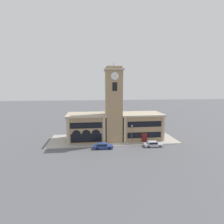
% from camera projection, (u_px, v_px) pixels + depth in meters
% --- Properties ---
extents(ground_plane, '(300.00, 300.00, 0.00)m').
position_uv_depth(ground_plane, '(116.00, 146.00, 44.94)').
color(ground_plane, '#56565B').
extents(sidewalk_kerb, '(36.00, 12.34, 0.15)m').
position_uv_depth(sidewalk_kerb, '(113.00, 139.00, 50.99)').
color(sidewalk_kerb, '#A39E93').
rests_on(sidewalk_kerb, ground_plane).
extents(clock_tower, '(5.06, 5.06, 21.70)m').
position_uv_depth(clock_tower, '(114.00, 105.00, 47.98)').
color(clock_tower, '#9E7F5B').
rests_on(clock_tower, ground_plane).
extents(town_hall_left_wing, '(10.88, 8.58, 7.62)m').
position_uv_depth(town_hall_left_wing, '(87.00, 127.00, 49.74)').
color(town_hall_left_wing, '#9E7F5B').
rests_on(town_hall_left_wing, ground_plane).
extents(town_hall_right_wing, '(12.22, 8.58, 7.54)m').
position_uv_depth(town_hall_right_wing, '(141.00, 126.00, 51.60)').
color(town_hall_right_wing, '#9E7F5B').
rests_on(town_hall_right_wing, ground_plane).
extents(parked_car_near, '(4.81, 1.84, 1.39)m').
position_uv_depth(parked_car_near, '(103.00, 146.00, 43.23)').
color(parked_car_near, navy).
rests_on(parked_car_near, ground_plane).
extents(parked_car_mid, '(4.78, 1.97, 1.37)m').
position_uv_depth(parked_car_mid, '(153.00, 144.00, 44.74)').
color(parked_car_mid, '#B2B7C1').
rests_on(parked_car_mid, ground_plane).
extents(street_lamp, '(0.36, 0.36, 5.15)m').
position_uv_depth(street_lamp, '(132.00, 132.00, 45.64)').
color(street_lamp, '#4C4C51').
rests_on(street_lamp, sidewalk_kerb).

